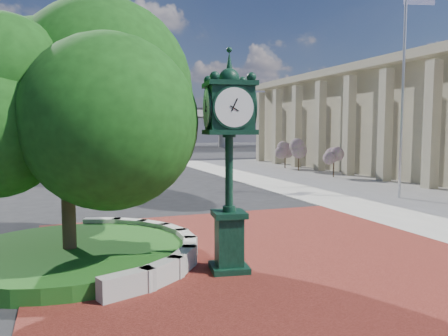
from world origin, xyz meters
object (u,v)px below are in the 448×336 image
(parked_car, at_px, (131,154))
(flagpole_b, at_px, (403,85))
(post_clock, at_px, (229,153))
(street_lamp_far, at_px, (83,113))
(street_lamp_near, at_px, (145,107))

(parked_car, distance_m, flagpole_b, 33.72)
(post_clock, bearing_deg, flagpole_b, 32.31)
(parked_car, relative_size, street_lamp_far, 0.52)
(post_clock, relative_size, parked_car, 1.12)
(parked_car, xyz_separation_m, flagpole_b, (9.05, -32.10, 4.96))
(flagpole_b, xyz_separation_m, street_lamp_far, (-13.94, 35.39, -0.33))
(parked_car, bearing_deg, street_lamp_far, 165.78)
(flagpole_b, xyz_separation_m, street_lamp_near, (-9.31, 20.96, -0.27))
(parked_car, height_order, street_lamp_far, street_lamp_far)
(flagpole_b, bearing_deg, street_lamp_near, 113.95)
(street_lamp_far, bearing_deg, post_clock, -87.95)
(flagpole_b, relative_size, street_lamp_far, 1.21)
(flagpole_b, bearing_deg, street_lamp_far, 111.50)
(parked_car, bearing_deg, flagpole_b, -54.56)
(street_lamp_near, bearing_deg, street_lamp_far, 107.80)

